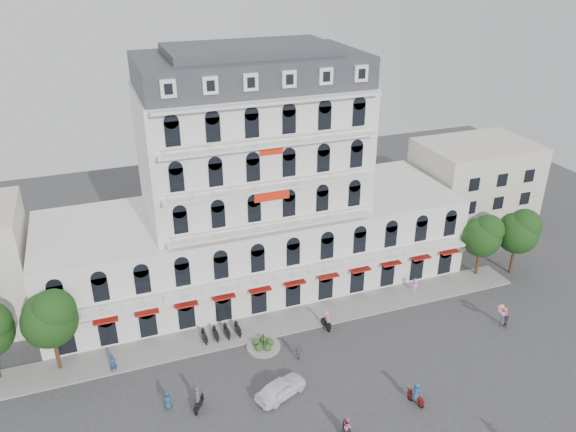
{
  "coord_description": "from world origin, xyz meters",
  "views": [
    {
      "loc": [
        -15.38,
        -34.43,
        34.22
      ],
      "look_at": [
        0.94,
        10.0,
        11.34
      ],
      "focal_mm": 35.0,
      "sensor_mm": 36.0,
      "label": 1
    }
  ],
  "objects_px": {
    "rider_west": "(198,399)",
    "rider_southwest": "(347,428)",
    "balloon_vendor": "(504,317)",
    "parked_car": "(281,388)",
    "rider_east": "(416,394)",
    "rider_center": "(326,320)"
  },
  "relations": [
    {
      "from": "parked_car",
      "to": "rider_southwest",
      "type": "bearing_deg",
      "value": -173.93
    },
    {
      "from": "rider_center",
      "to": "rider_west",
      "type": "bearing_deg",
      "value": -71.13
    },
    {
      "from": "rider_west",
      "to": "rider_southwest",
      "type": "relative_size",
      "value": 1.16
    },
    {
      "from": "balloon_vendor",
      "to": "rider_east",
      "type": "bearing_deg",
      "value": -156.47
    },
    {
      "from": "rider_center",
      "to": "rider_southwest",
      "type": "bearing_deg",
      "value": -22.09
    },
    {
      "from": "rider_east",
      "to": "rider_west",
      "type": "bearing_deg",
      "value": 52.81
    },
    {
      "from": "rider_east",
      "to": "rider_southwest",
      "type": "bearing_deg",
      "value": 81.3
    },
    {
      "from": "parked_car",
      "to": "rider_west",
      "type": "xyz_separation_m",
      "value": [
        -6.82,
        0.79,
        0.29
      ]
    },
    {
      "from": "rider_east",
      "to": "rider_center",
      "type": "relative_size",
      "value": 1.07
    },
    {
      "from": "rider_southwest",
      "to": "balloon_vendor",
      "type": "bearing_deg",
      "value": -61.32
    },
    {
      "from": "rider_west",
      "to": "rider_east",
      "type": "height_order",
      "value": "rider_west"
    },
    {
      "from": "rider_west",
      "to": "rider_southwest",
      "type": "xyz_separation_m",
      "value": [
        10.09,
        -6.79,
        -0.09
      ]
    },
    {
      "from": "balloon_vendor",
      "to": "rider_southwest",
      "type": "bearing_deg",
      "value": -160.65
    },
    {
      "from": "parked_car",
      "to": "rider_center",
      "type": "xyz_separation_m",
      "value": [
        7.21,
        7.09,
        0.28
      ]
    },
    {
      "from": "rider_center",
      "to": "rider_east",
      "type": "bearing_deg",
      "value": 8.36
    },
    {
      "from": "rider_west",
      "to": "rider_east",
      "type": "xyz_separation_m",
      "value": [
        16.92,
        -5.54,
        0.02
      ]
    },
    {
      "from": "rider_west",
      "to": "balloon_vendor",
      "type": "height_order",
      "value": "balloon_vendor"
    },
    {
      "from": "rider_east",
      "to": "parked_car",
      "type": "bearing_deg",
      "value": 45.73
    },
    {
      "from": "rider_southwest",
      "to": "rider_east",
      "type": "distance_m",
      "value": 6.95
    },
    {
      "from": "parked_car",
      "to": "rider_center",
      "type": "distance_m",
      "value": 10.12
    },
    {
      "from": "parked_car",
      "to": "rider_west",
      "type": "relative_size",
      "value": 2.01
    },
    {
      "from": "parked_car",
      "to": "rider_center",
      "type": "height_order",
      "value": "rider_center"
    }
  ]
}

